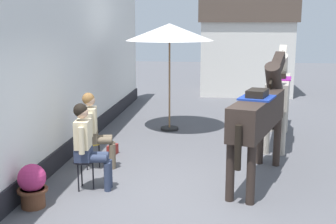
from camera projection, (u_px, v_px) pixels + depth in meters
The scene contains 10 objects.
ground_plane at pixel (196, 143), 9.70m from camera, with size 40.00×40.00×0.00m, color #56565B.
pub_facade_wall at pixel (56, 81), 8.24m from camera, with size 0.34×14.00×3.40m.
distant_cottage at pixel (246, 45), 16.15m from camera, with size 3.40×2.60×3.50m.
seated_visitor_near at pixel (87, 142), 6.87m from camera, with size 0.61×0.49×1.39m.
seated_visitor_far at pixel (94, 126), 7.89m from camera, with size 0.61×0.48×1.39m.
saddled_horse_near at pixel (260, 112), 7.25m from camera, with size 1.18×2.90×2.06m.
saddled_horse_far at pixel (279, 90), 9.65m from camera, with size 0.80×2.98×2.06m.
flower_planter_middle at pixel (32, 185), 6.27m from camera, with size 0.43×0.43×0.64m.
cafe_parasol at pixel (170, 33), 10.41m from camera, with size 2.10×2.10×2.58m.
satchel_bag at pixel (113, 150), 8.83m from camera, with size 0.28×0.12×0.20m, color maroon.
Camera 1 is at (0.52, -6.37, 2.62)m, focal length 47.06 mm.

